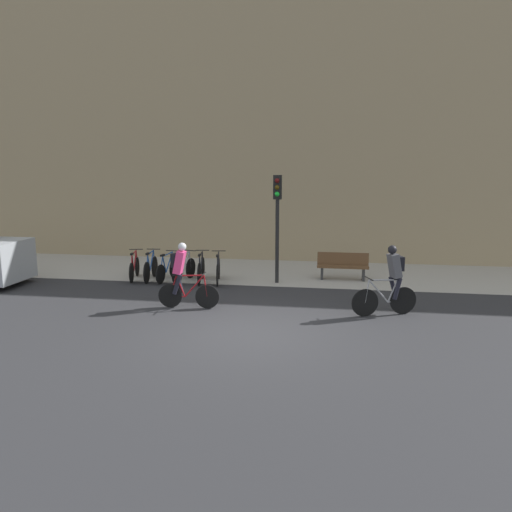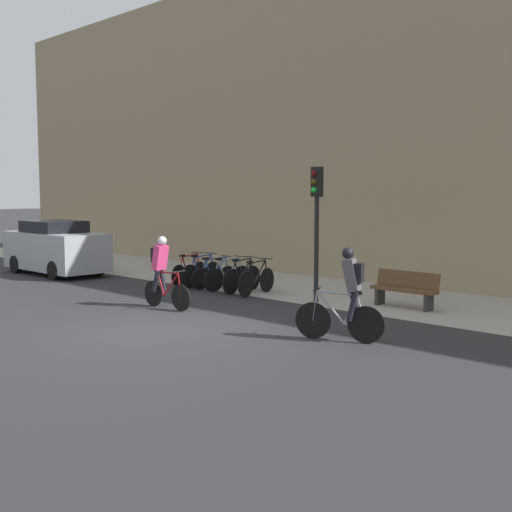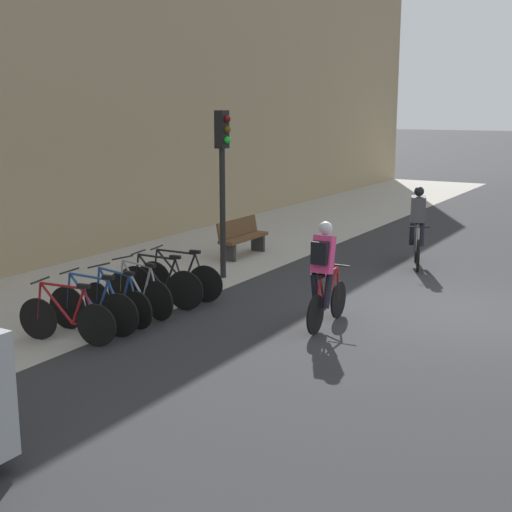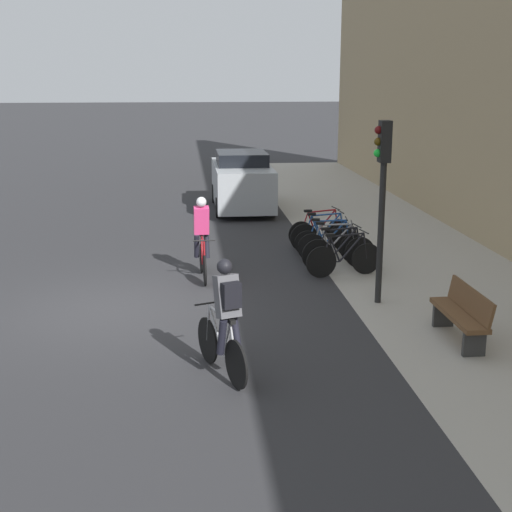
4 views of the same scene
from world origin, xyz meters
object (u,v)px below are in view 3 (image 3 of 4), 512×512
Objects in this scene: cyclist_grey at (418,224)px; traffic_light_pole at (223,163)px; parked_bike_5 at (179,278)px; bench at (242,237)px; parked_bike_3 at (139,292)px; cyclist_pink at (324,272)px; parked_bike_0 at (67,318)px; parked_bike_4 at (160,285)px; parked_bike_1 at (93,308)px; parked_bike_2 at (117,301)px.

traffic_light_pole reaches higher than cyclist_grey.
parked_bike_5 is 4.15m from bench.
cyclist_grey is 1.04× the size of parked_bike_5.
traffic_light_pole reaches higher than parked_bike_5.
parked_bike_3 is (-6.30, 2.88, -0.54)m from cyclist_grey.
cyclist_pink is 4.07m from parked_bike_0.
parked_bike_0 is 5.18m from traffic_light_pole.
cyclist_grey is 5.92m from parked_bike_5.
parked_bike_1 is at bearing -180.00° from parked_bike_4.
cyclist_grey is 7.47m from parked_bike_2.
parked_bike_3 is at bearing -180.00° from parked_bike_4.
parked_bike_1 is 1.01× the size of bench.
cyclist_pink is 1.07× the size of parked_bike_3.
traffic_light_pole reaches higher than parked_bike_0.
traffic_light_pole is (3.62, 0.24, 2.02)m from parked_bike_2.
cyclist_pink is 3.13m from parked_bike_4.
parked_bike_0 is (-8.02, 2.88, -0.55)m from cyclist_grey.
parked_bike_0 is at bearing 160.23° from cyclist_grey.
parked_bike_2 is at bearing -169.41° from bench.
parked_bike_4 is at bearing -166.86° from bench.
parked_bike_0 is at bearing -179.93° from parked_bike_1.
parked_bike_1 reaches higher than bench.
parked_bike_3 is at bearing 0.03° from parked_bike_0.
parked_bike_1 is 1.06× the size of parked_bike_2.
parked_bike_1 reaches higher than parked_bike_2.
cyclist_pink is 5.97m from bench.
cyclist_pink is at bearing -178.03° from cyclist_grey.
cyclist_pink is 3.72m from parked_bike_1.
traffic_light_pole reaches higher than parked_bike_3.
parked_bike_4 reaches higher than bench.
cyclist_grey is at bearing -22.75° from parked_bike_2.
parked_bike_5 is at bearing -0.04° from parked_bike_3.
parked_bike_4 reaches higher than parked_bike_2.
cyclist_grey is at bearing -74.00° from bench.
parked_bike_4 reaches higher than parked_bike_1.
parked_bike_0 reaches higher than parked_bike_2.
bench is (6.89, 1.07, 0.07)m from parked_bike_0.
parked_bike_3 is at bearing -175.56° from traffic_light_pole.
parked_bike_1 is (-2.04, 3.07, -0.53)m from cyclist_pink.
parked_bike_4 is (1.15, 0.00, 0.03)m from parked_bike_2.
traffic_light_pole is at bearing 3.75° from parked_bike_2.
cyclist_grey reaches higher than parked_bike_3.
parked_bike_1 is at bearing 158.84° from cyclist_grey.
cyclist_pink is 1.06× the size of parked_bike_0.
parked_bike_2 is (-1.47, 3.07, -0.56)m from cyclist_pink.
parked_bike_0 is 1.72m from parked_bike_3.
parked_bike_0 is at bearing -179.98° from parked_bike_4.
parked_bike_1 is at bearing -176.77° from traffic_light_pole.
parked_bike_1 is 2.30m from parked_bike_5.
bench is at bearing 10.59° from parked_bike_2.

